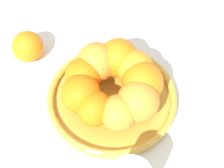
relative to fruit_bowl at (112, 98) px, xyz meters
name	(u,v)px	position (x,y,z in m)	size (l,w,h in m)	color
ground_plane	(112,102)	(0.00, 0.00, -0.01)	(4.00, 4.00, 0.00)	silver
fruit_bowl	(112,98)	(0.00, 0.00, 0.00)	(0.26, 0.26, 0.03)	gold
orange_pile	(114,82)	(0.00, 0.00, 0.05)	(0.20, 0.20, 0.08)	orange
stray_orange	(28,47)	(0.18, -0.13, 0.02)	(0.07, 0.07, 0.07)	orange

